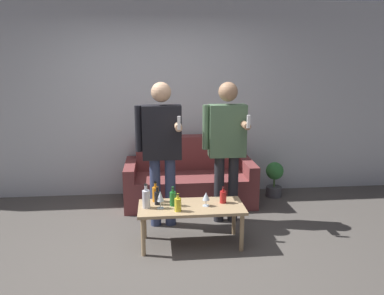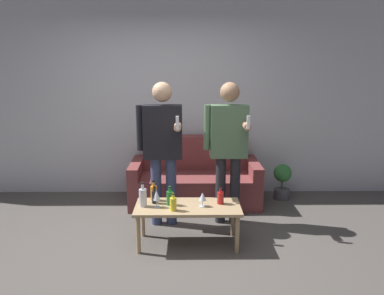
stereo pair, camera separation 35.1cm
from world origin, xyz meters
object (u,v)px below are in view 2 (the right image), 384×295
object	(u,v)px
bottle_orange	(170,198)
person_standing_left	(162,143)
coffee_table	(188,210)
person_standing_right	(228,142)
couch	(195,180)

from	to	relation	value
bottle_orange	person_standing_left	xyz separation A→B (m)	(-0.10, 0.49, 0.47)
coffee_table	bottle_orange	size ratio (longest dim) A/B	5.41
person_standing_left	person_standing_right	distance (m)	0.75
person_standing_left	person_standing_right	bearing A→B (deg)	3.40
coffee_table	person_standing_right	distance (m)	0.94
couch	coffee_table	size ratio (longest dim) A/B	1.58
bottle_orange	person_standing_left	bearing A→B (deg)	101.43
person_standing_right	person_standing_left	bearing A→B (deg)	-176.60
couch	coffee_table	bearing A→B (deg)	-94.26
couch	coffee_table	distance (m)	1.28
coffee_table	person_standing_right	size ratio (longest dim) A/B	0.65
person_standing_left	person_standing_right	world-z (taller)	person_standing_left
bottle_orange	person_standing_right	xyz separation A→B (m)	(0.65, 0.54, 0.47)
couch	coffee_table	xyz separation A→B (m)	(-0.09, -1.27, 0.07)
coffee_table	bottle_orange	bearing A→B (deg)	172.04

